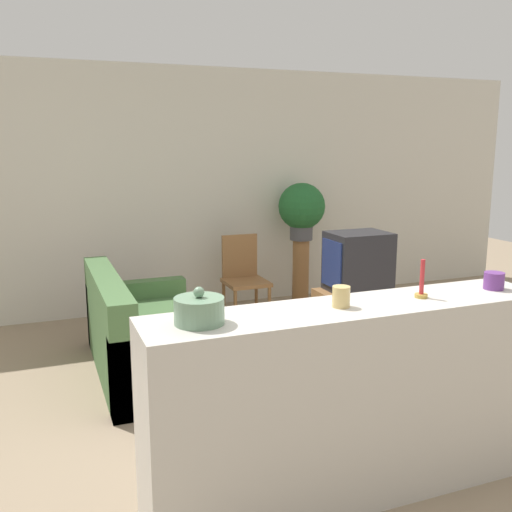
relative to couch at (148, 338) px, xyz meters
The scene contains 13 objects.
ground_plane 1.82m from the couch, 67.17° to the right, with size 14.00×14.00×0.00m, color gray.
wall_back 2.18m from the couch, 68.48° to the left, with size 9.00×0.06×2.70m.
couch is the anchor object (origin of this frame).
tv_stand 2.10m from the couch, ahead, with size 0.77×0.47×0.45m.
television 2.15m from the couch, ahead, with size 0.58×0.44×0.58m.
wooden_chair 1.67m from the couch, 41.23° to the left, with size 0.44×0.44×0.90m.
plant_stand 2.51m from the couch, 34.10° to the left, with size 0.19×0.19×0.76m.
potted_plant 2.65m from the couch, 34.10° to the left, with size 0.54×0.54×0.66m.
foreground_counter 2.20m from the couch, 71.41° to the right, with size 2.23×0.44×1.06m.
decorative_bowl 2.24m from the couch, 93.53° to the right, with size 0.23×0.23×0.17m.
candle_jar 2.32m from the couch, 73.52° to the right, with size 0.09×0.09×0.11m.
candlestick 2.50m from the couch, 61.95° to the right, with size 0.07×0.07×0.21m.
coffee_tin 2.75m from the couch, 52.31° to the right, with size 0.11×0.11×0.10m.
Camera 1 is at (-1.50, -2.85, 1.88)m, focal length 40.00 mm.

